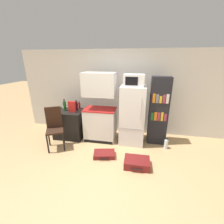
{
  "coord_description": "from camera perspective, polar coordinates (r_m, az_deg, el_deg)",
  "views": [
    {
      "loc": [
        0.62,
        -2.38,
        2.14
      ],
      "look_at": [
        0.02,
        0.85,
        1.0
      ],
      "focal_mm": 24.0,
      "sensor_mm": 36.0,
      "label": 1
    }
  ],
  "objects": [
    {
      "name": "chair",
      "position": [
        4.03,
        -21.1,
        -4.47
      ],
      "size": [
        0.54,
        0.54,
        1.05
      ],
      "rotation": [
        0.0,
        0.0,
        0.49
      ],
      "color": "black",
      "rests_on": "ground_plane"
    },
    {
      "name": "bottle_wine_dark",
      "position": [
        4.32,
        -13.37,
        2.22
      ],
      "size": [
        0.08,
        0.08,
        0.3
      ],
      "color": "black",
      "rests_on": "side_table"
    },
    {
      "name": "suitcase_large_flat",
      "position": [
        3.65,
        -2.96,
        -15.78
      ],
      "size": [
        0.54,
        0.41,
        0.1
      ],
      "rotation": [
        0.0,
        0.0,
        0.2
      ],
      "color": "maroon",
      "rests_on": "ground_plane"
    },
    {
      "name": "water_bottle_front",
      "position": [
        4.12,
        19.89,
        -11.39
      ],
      "size": [
        0.1,
        0.1,
        0.3
      ],
      "color": "silver",
      "rests_on": "ground_plane"
    },
    {
      "name": "refrigerator",
      "position": [
        3.94,
        7.71,
        -1.36
      ],
      "size": [
        0.63,
        0.61,
        1.54
      ],
      "color": "white",
      "rests_on": "ground_plane"
    },
    {
      "name": "cereal_box",
      "position": [
        4.19,
        -14.99,
        1.95
      ],
      "size": [
        0.19,
        0.07,
        0.3
      ],
      "color": "red",
      "rests_on": "side_table"
    },
    {
      "name": "bottle_green_tall",
      "position": [
        4.41,
        -17.6,
        2.3
      ],
      "size": [
        0.09,
        0.09,
        0.32
      ],
      "color": "#1E6028",
      "rests_on": "side_table"
    },
    {
      "name": "bowl",
      "position": [
        4.64,
        -17.51,
        1.63
      ],
      "size": [
        0.12,
        0.12,
        0.03
      ],
      "color": "silver",
      "rests_on": "side_table"
    },
    {
      "name": "side_table",
      "position": [
        4.5,
        -15.83,
        -4.36
      ],
      "size": [
        0.81,
        0.61,
        0.8
      ],
      "color": "black",
      "rests_on": "ground_plane"
    },
    {
      "name": "bookshelf",
      "position": [
        4.05,
        17.28,
        0.27
      ],
      "size": [
        0.47,
        0.33,
        1.77
      ],
      "color": "black",
      "rests_on": "ground_plane"
    },
    {
      "name": "bottle_amber_beer",
      "position": [
        4.38,
        -15.48,
        1.65
      ],
      "size": [
        0.09,
        0.09,
        0.18
      ],
      "color": "brown",
      "rests_on": "side_table"
    },
    {
      "name": "suitcase_small_flat",
      "position": [
        3.38,
        9.43,
        -18.54
      ],
      "size": [
        0.54,
        0.41,
        0.17
      ],
      "rotation": [
        0.0,
        0.0,
        0.01
      ],
      "color": "maroon",
      "rests_on": "ground_plane"
    },
    {
      "name": "wall_back",
      "position": [
        4.5,
        5.06,
        7.27
      ],
      "size": [
        6.4,
        0.1,
        2.44
      ],
      "color": "beige",
      "rests_on": "ground_plane"
    },
    {
      "name": "bottle_ketchup_red",
      "position": [
        4.46,
        -12.3,
        2.38
      ],
      "size": [
        0.06,
        0.06,
        0.21
      ],
      "color": "#AD1914",
      "rests_on": "side_table"
    },
    {
      "name": "ground_plane",
      "position": [
        3.26,
        -3.25,
        -21.88
      ],
      "size": [
        24.0,
        24.0,
        0.0
      ],
      "primitive_type": "plane",
      "color": "tan"
    },
    {
      "name": "kitchen_hutch",
      "position": [
        4.06,
        -4.59,
        0.53
      ],
      "size": [
        0.85,
        0.56,
        1.85
      ],
      "color": "silver",
      "rests_on": "ground_plane"
    },
    {
      "name": "microwave",
      "position": [
        3.72,
        8.33,
        11.91
      ],
      "size": [
        0.5,
        0.38,
        0.28
      ],
      "color": "silver",
      "rests_on": "refrigerator"
    }
  ]
}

